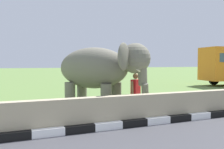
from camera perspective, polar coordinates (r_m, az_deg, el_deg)
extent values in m
cube|color=black|center=(7.15, -21.92, -13.23)|extent=(0.90, 0.20, 0.24)
cube|color=white|center=(7.22, -14.58, -12.97)|extent=(0.90, 0.20, 0.24)
cube|color=black|center=(7.41, -7.51, -12.51)|extent=(0.90, 0.20, 0.24)
cube|color=white|center=(7.69, -0.90, -11.92)|extent=(0.90, 0.20, 0.24)
cube|color=black|center=(8.06, 5.15, -11.24)|extent=(0.90, 0.20, 0.24)
cube|color=white|center=(8.52, 10.57, -10.53)|extent=(0.90, 0.20, 0.24)
cube|color=black|center=(9.04, 15.39, -9.81)|extent=(0.90, 0.20, 0.24)
cube|color=white|center=(9.61, 19.64, -9.12)|extent=(0.90, 0.20, 0.24)
cube|color=black|center=(10.24, 23.37, -8.47)|extent=(0.90, 0.20, 0.24)
cube|color=tan|center=(7.62, -7.41, -9.14)|extent=(28.00, 0.36, 1.00)
cylinder|color=slate|center=(10.31, 0.97, -5.29)|extent=(0.44, 0.44, 1.26)
cylinder|color=slate|center=(9.51, -1.35, -5.96)|extent=(0.44, 0.44, 1.26)
cylinder|color=slate|center=(11.13, -7.00, -4.72)|extent=(0.44, 0.44, 1.26)
cylinder|color=slate|center=(10.40, -9.73, -5.26)|extent=(0.44, 0.44, 1.26)
ellipsoid|color=slate|center=(10.21, -4.43, 1.54)|extent=(3.23, 3.39, 1.70)
sphere|color=slate|center=(9.40, 5.44, 3.77)|extent=(1.16, 1.16, 1.16)
ellipsoid|color=#D84C8C|center=(9.31, 7.12, 4.70)|extent=(0.72, 0.69, 0.44)
ellipsoid|color=slate|center=(10.18, 6.24, 3.96)|extent=(0.84, 0.77, 1.00)
ellipsoid|color=slate|center=(8.73, 2.74, 4.20)|extent=(0.84, 0.77, 1.00)
cylinder|color=slate|center=(9.31, 7.10, 0.39)|extent=(0.59, 0.57, 0.99)
cylinder|color=slate|center=(9.33, 7.75, -4.54)|extent=(0.46, 0.45, 0.83)
cone|color=beige|center=(9.59, 7.32, 1.05)|extent=(0.52, 0.47, 0.22)
cone|color=beige|center=(9.06, 6.18, 0.97)|extent=(0.52, 0.47, 0.22)
cylinder|color=navy|center=(10.11, 5.79, -6.74)|extent=(0.15, 0.15, 0.82)
cylinder|color=navy|center=(9.94, 5.21, -6.90)|extent=(0.15, 0.15, 0.82)
cube|color=red|center=(9.93, 5.52, -2.83)|extent=(0.47, 0.41, 0.58)
cylinder|color=#9E7251|center=(10.16, 6.26, -2.88)|extent=(0.14, 0.13, 0.52)
cylinder|color=#9E7251|center=(9.71, 4.75, -3.12)|extent=(0.14, 0.14, 0.52)
sphere|color=#9E7251|center=(9.90, 5.53, -0.35)|extent=(0.23, 0.23, 0.23)
cylinder|color=black|center=(25.51, 22.62, -1.08)|extent=(1.03, 0.43, 1.00)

